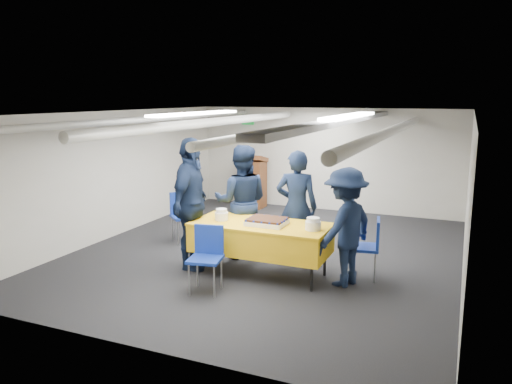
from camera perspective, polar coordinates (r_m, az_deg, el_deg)
ground at (r=8.37m, az=1.36°, el=-6.90°), size 7.00×7.00×0.00m
room_shell at (r=8.34m, az=3.05°, el=5.76°), size 6.00×7.00×2.30m
serving_table at (r=7.20m, az=0.54°, el=-5.22°), size 1.98×0.89×0.77m
sheet_cake at (r=7.06m, az=1.25°, el=-3.38°), size 0.55×0.43×0.09m
plate_stack_left at (r=7.33m, az=-3.96°, el=-2.63°), size 0.20×0.20×0.17m
plate_stack_right at (r=6.82m, az=6.54°, el=-3.68°), size 0.22×0.22×0.17m
podium at (r=11.55m, az=-0.41°, el=1.24°), size 0.62×0.53×1.25m
chair_near at (r=6.70m, az=-5.62°, el=-6.77°), size 0.49×0.49×0.87m
chair_right at (r=7.25m, az=12.87°, el=-5.62°), size 0.48×0.48×0.87m
chair_left at (r=9.02m, az=-8.38°, el=-2.20°), size 0.59×0.59×0.87m
sailor_a at (r=7.69m, az=4.66°, el=-1.73°), size 0.71×0.54×1.76m
sailor_b at (r=7.93m, az=-1.68°, el=-1.12°), size 1.05×0.93×1.81m
sailor_c at (r=7.46m, az=-7.47°, el=-1.36°), size 0.68×1.22×1.97m
sailor_d at (r=6.88m, az=10.15°, el=-3.96°), size 0.97×1.20×1.63m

